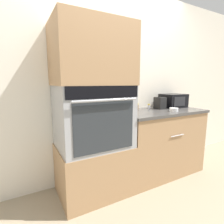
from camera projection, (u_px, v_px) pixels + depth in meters
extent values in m
plane|color=gray|center=(137.00, 195.00, 2.00)|extent=(12.00, 12.00, 0.00)
cube|color=silver|center=(111.00, 84.00, 2.34)|extent=(8.00, 0.05, 2.50)
cube|color=#A87F56|center=(94.00, 169.00, 2.02)|extent=(0.79, 0.60, 0.56)
cube|color=#9EA0A5|center=(93.00, 116.00, 1.92)|extent=(0.77, 0.59, 0.68)
cube|color=black|center=(105.00, 92.00, 1.62)|extent=(0.74, 0.01, 0.12)
cube|color=orange|center=(105.00, 92.00, 1.61)|extent=(0.09, 0.00, 0.03)
cube|color=#282D33|center=(105.00, 127.00, 1.67)|extent=(0.63, 0.01, 0.50)
cylinder|color=#9EA0A5|center=(106.00, 100.00, 1.60)|extent=(0.66, 0.02, 0.02)
cube|color=#A87F56|center=(92.00, 55.00, 1.81)|extent=(0.79, 0.60, 0.63)
cube|color=#A87F56|center=(159.00, 143.00, 2.47)|extent=(1.20, 0.60, 0.86)
cube|color=#474442|center=(160.00, 111.00, 2.40)|extent=(1.22, 0.63, 0.03)
cylinder|color=#B7B7BC|center=(177.00, 136.00, 2.17)|extent=(0.22, 0.01, 0.01)
cube|color=black|center=(173.00, 101.00, 2.68)|extent=(0.36, 0.27, 0.20)
cube|color=#28282B|center=(180.00, 101.00, 2.55)|extent=(0.22, 0.01, 0.14)
cube|color=black|center=(160.00, 103.00, 2.51)|extent=(0.12, 0.15, 0.17)
cylinder|color=black|center=(159.00, 96.00, 2.48)|extent=(0.02, 0.02, 0.04)
cylinder|color=black|center=(160.00, 96.00, 2.49)|extent=(0.02, 0.02, 0.04)
cylinder|color=black|center=(162.00, 96.00, 2.51)|extent=(0.02, 0.02, 0.04)
cylinder|color=white|center=(174.00, 110.00, 2.30)|extent=(0.11, 0.11, 0.04)
cylinder|color=silver|center=(149.00, 107.00, 2.51)|extent=(0.04, 0.04, 0.06)
cylinder|color=gold|center=(149.00, 104.00, 2.50)|extent=(0.03, 0.03, 0.02)
cylinder|color=brown|center=(133.00, 107.00, 2.42)|extent=(0.05, 0.05, 0.07)
cylinder|color=gold|center=(133.00, 104.00, 2.41)|extent=(0.05, 0.05, 0.02)
cylinder|color=brown|center=(137.00, 107.00, 2.44)|extent=(0.05, 0.05, 0.07)
cylinder|color=gold|center=(137.00, 104.00, 2.44)|extent=(0.04, 0.04, 0.02)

